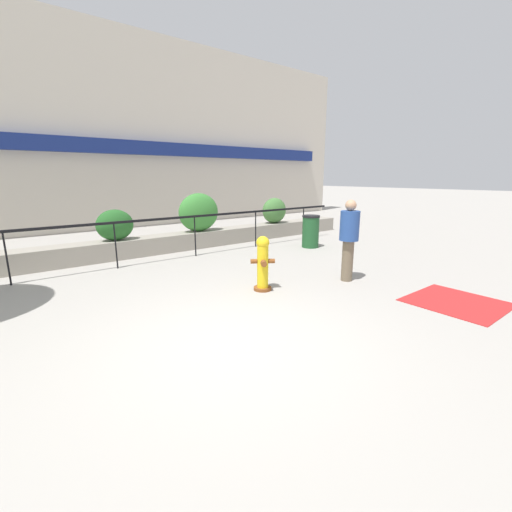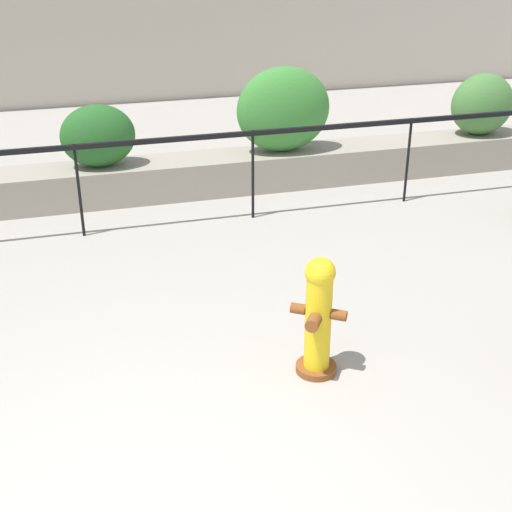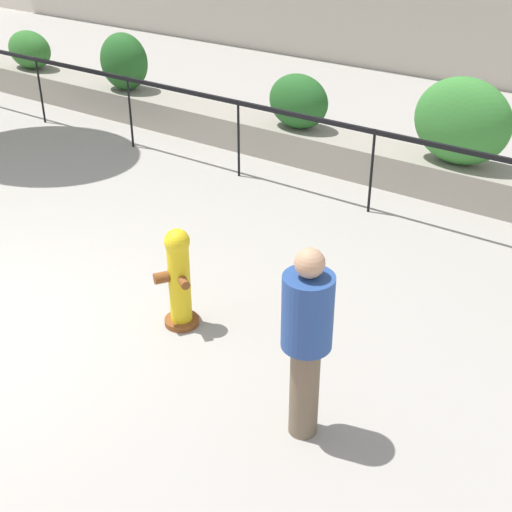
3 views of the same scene
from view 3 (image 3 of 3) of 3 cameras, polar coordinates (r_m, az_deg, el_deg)
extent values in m
cube|color=gray|center=(11.46, 1.88, 9.36)|extent=(18.00, 0.70, 0.50)
cube|color=black|center=(10.32, -1.44, 12.16)|extent=(15.00, 0.05, 0.06)
cylinder|color=black|center=(13.35, -16.86, 12.55)|extent=(0.04, 0.04, 1.15)
cylinder|color=black|center=(11.82, -10.02, 11.23)|extent=(0.04, 0.04, 1.15)
cylinder|color=black|center=(10.50, -1.41, 9.32)|extent=(0.04, 0.04, 1.15)
cylinder|color=black|center=(9.48, 9.22, 6.67)|extent=(0.04, 0.04, 1.15)
ellipsoid|color=#2D6B28|center=(15.12, -17.67, 15.46)|extent=(1.02, 0.60, 0.73)
ellipsoid|color=#235B23|center=(13.23, -10.53, 15.05)|extent=(0.94, 0.70, 1.00)
ellipsoid|color=#235B23|center=(11.08, 3.41, 12.25)|extent=(0.98, 0.62, 0.83)
ellipsoid|color=#387F33|center=(10.01, 16.18, 10.30)|extent=(1.33, 0.70, 1.19)
cylinder|color=brown|center=(7.36, -5.95, -5.18)|extent=(0.49, 0.49, 0.06)
cylinder|color=gold|center=(7.11, -6.14, -2.16)|extent=(0.30, 0.30, 0.85)
sphere|color=gold|center=(6.87, -6.34, 1.17)|extent=(0.25, 0.25, 0.25)
cylinder|color=brown|center=(7.02, -7.59, -1.74)|extent=(0.17, 0.18, 0.11)
cylinder|color=brown|center=(7.20, -6.58, -0.80)|extent=(0.15, 0.14, 0.09)
cylinder|color=brown|center=(6.91, -5.77, -2.14)|extent=(0.15, 0.14, 0.09)
cylinder|color=brown|center=(5.84, 3.88, -10.58)|extent=(0.34, 0.34, 0.88)
cylinder|color=#26478C|center=(5.39, 4.15, -4.47)|extent=(0.57, 0.57, 0.62)
sphere|color=tan|center=(5.17, 4.32, -0.56)|extent=(0.23, 0.23, 0.23)
camera|label=1|loc=(8.38, -56.20, 2.35)|focal=24.00mm
camera|label=2|loc=(5.95, -58.76, 9.78)|focal=50.00mm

